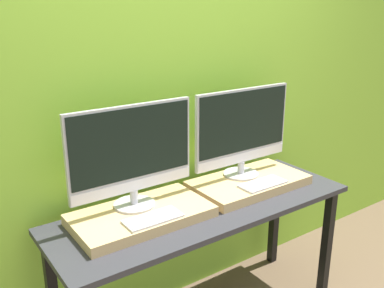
# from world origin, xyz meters

# --- Properties ---
(wall_back) EXTENTS (8.00, 0.04, 2.60)m
(wall_back) POSITION_xyz_m (0.00, 0.64, 1.30)
(wall_back) COLOR #8CC638
(wall_back) RESTS_ON ground_plane
(workbench) EXTENTS (1.68, 0.57, 0.75)m
(workbench) POSITION_xyz_m (0.00, 0.28, 0.66)
(workbench) COLOR #2D2D33
(workbench) RESTS_ON ground_plane
(wooden_riser_left) EXTENTS (0.68, 0.37, 0.05)m
(wooden_riser_left) POSITION_xyz_m (-0.36, 0.33, 0.78)
(wooden_riser_left) COLOR tan
(wooden_riser_left) RESTS_ON workbench
(monitor_left) EXTENTS (0.66, 0.21, 0.52)m
(monitor_left) POSITION_xyz_m (-0.36, 0.40, 1.09)
(monitor_left) COLOR #B2B2B7
(monitor_left) RESTS_ON wooden_riser_left
(keyboard_left) EXTENTS (0.28, 0.12, 0.01)m
(keyboard_left) POSITION_xyz_m (-0.36, 0.22, 0.81)
(keyboard_left) COLOR silver
(keyboard_left) RESTS_ON wooden_riser_left
(wooden_riser_right) EXTENTS (0.68, 0.37, 0.05)m
(wooden_riser_right) POSITION_xyz_m (0.36, 0.33, 0.78)
(wooden_riser_right) COLOR tan
(wooden_riser_right) RESTS_ON workbench
(monitor_right) EXTENTS (0.66, 0.21, 0.52)m
(monitor_right) POSITION_xyz_m (0.36, 0.40, 1.09)
(monitor_right) COLOR #B2B2B7
(monitor_right) RESTS_ON wooden_riser_right
(keyboard_right) EXTENTS (0.28, 0.12, 0.01)m
(keyboard_right) POSITION_xyz_m (0.36, 0.22, 0.81)
(keyboard_right) COLOR silver
(keyboard_right) RESTS_ON wooden_riser_right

